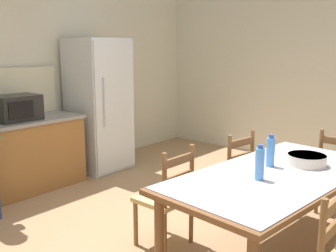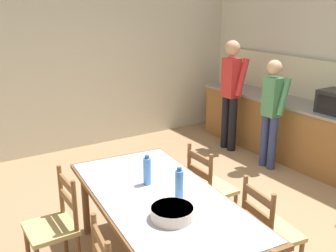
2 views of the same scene
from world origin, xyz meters
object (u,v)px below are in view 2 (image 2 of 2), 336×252
at_px(bottle_near_centre, 147,171).
at_px(chair_side_far_right, 268,232).
at_px(bottle_off_centre, 179,184).
at_px(person_at_counter, 272,109).
at_px(person_at_sink, 231,90).
at_px(dining_table, 160,204).
at_px(chair_side_far_left, 209,189).
at_px(serving_bowl, 172,212).
at_px(chair_side_near_left, 55,226).

xyz_separation_m(bottle_near_centre, chair_side_far_right, (0.78, 0.72, -0.44)).
bearing_deg(bottle_off_centre, person_at_counter, 118.03).
distance_m(bottle_near_centre, person_at_sink, 3.10).
distance_m(dining_table, chair_side_far_left, 0.94).
bearing_deg(person_at_counter, serving_bowl, -150.03).
bearing_deg(chair_side_far_right, person_at_counter, -38.16).
xyz_separation_m(dining_table, chair_side_far_right, (0.53, 0.74, -0.24)).
relative_size(chair_side_far_left, chair_side_far_right, 1.00).
bearing_deg(dining_table, serving_bowl, -17.14).
height_order(chair_side_far_left, chair_side_far_right, same).
relative_size(dining_table, chair_side_far_right, 2.32).
bearing_deg(dining_table, chair_side_near_left, -125.74).
distance_m(bottle_near_centre, bottle_off_centre, 0.38).
height_order(dining_table, chair_side_near_left, chair_side_near_left).
height_order(chair_side_far_left, person_at_counter, person_at_counter).
bearing_deg(serving_bowl, dining_table, 162.86).
bearing_deg(chair_side_far_right, serving_bowl, 86.33).
relative_size(bottle_off_centre, serving_bowl, 0.84).
distance_m(serving_bowl, chair_side_far_right, 0.94).
relative_size(chair_side_far_right, chair_side_near_left, 1.00).
relative_size(bottle_off_centre, person_at_counter, 0.17).
xyz_separation_m(chair_side_far_right, person_at_counter, (-1.70, 1.79, 0.43)).
xyz_separation_m(person_at_sink, person_at_counter, (0.87, -0.02, -0.11)).
height_order(chair_side_far_left, chair_side_near_left, same).
xyz_separation_m(chair_side_near_left, person_at_sink, (-1.52, 3.29, 0.53)).
relative_size(dining_table, serving_bowl, 6.60).
relative_size(bottle_off_centre, chair_side_far_right, 0.30).
height_order(bottle_off_centre, chair_side_far_left, bottle_off_centre).
height_order(dining_table, chair_side_far_right, chair_side_far_right).
bearing_deg(serving_bowl, person_at_counter, 119.97).
xyz_separation_m(chair_side_far_left, person_at_counter, (-0.79, 1.70, 0.43)).
bearing_deg(chair_side_far_right, chair_side_far_left, 2.93).
bearing_deg(dining_table, chair_side_far_right, 54.57).
bearing_deg(person_at_sink, chair_side_near_left, -155.24).
distance_m(dining_table, person_at_counter, 2.79).
distance_m(dining_table, chair_side_far_right, 0.94).
bearing_deg(chair_side_far_right, bottle_near_centre, 50.90).
distance_m(chair_side_far_right, person_at_counter, 2.50).
bearing_deg(serving_bowl, chair_side_far_right, 78.02).
bearing_deg(person_at_counter, chair_side_far_right, -136.47).
xyz_separation_m(bottle_off_centre, chair_side_far_right, (0.41, 0.63, -0.44)).
xyz_separation_m(bottle_off_centre, person_at_counter, (-1.28, 2.41, -0.01)).
height_order(bottle_near_centre, person_at_sink, person_at_sink).
bearing_deg(chair_side_near_left, serving_bowl, 35.61).
xyz_separation_m(dining_table, person_at_sink, (-2.05, 2.55, 0.29)).
distance_m(bottle_near_centre, chair_side_far_left, 0.92).
height_order(bottle_off_centre, chair_side_far_right, bottle_off_centre).
bearing_deg(bottle_off_centre, serving_bowl, -43.25).
xyz_separation_m(bottle_near_centre, chair_side_near_left, (-0.28, -0.76, -0.44)).
relative_size(bottle_near_centre, person_at_counter, 0.17).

